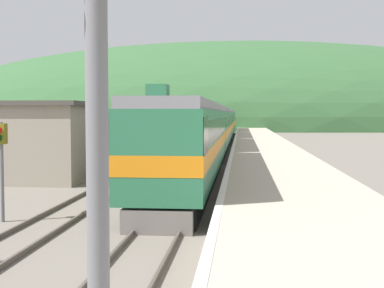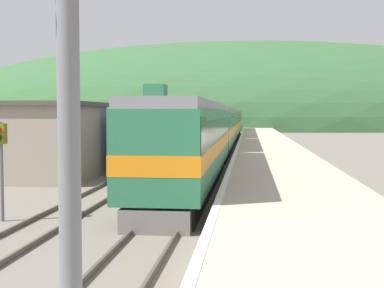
{
  "view_description": "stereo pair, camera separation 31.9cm",
  "coord_description": "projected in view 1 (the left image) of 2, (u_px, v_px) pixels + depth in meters",
  "views": [
    {
      "loc": [
        2.6,
        -0.1,
        3.76
      ],
      "look_at": [
        0.62,
        21.34,
        2.53
      ],
      "focal_mm": 50.0,
      "sensor_mm": 36.0,
      "label": 1
    },
    {
      "loc": [
        2.91,
        -0.06,
        3.76
      ],
      "look_at": [
        0.62,
        21.34,
        2.53
      ],
      "focal_mm": 50.0,
      "sensor_mm": 36.0,
      "label": 2
    }
  ],
  "objects": [
    {
      "name": "distant_hills",
      "position": [
        232.0,
        127.0,
        148.57
      ],
      "size": [
        191.75,
        86.29,
        46.33
      ],
      "color": "#335B33",
      "rests_on": "ground"
    },
    {
      "name": "signal_post_siding",
      "position": [
        1.0,
        150.0,
        18.39
      ],
      "size": [
        0.36,
        0.42,
        3.47
      ],
      "color": "slate",
      "rests_on": "ground"
    },
    {
      "name": "track_siding",
      "position": [
        192.0,
        141.0,
        70.49
      ],
      "size": [
        1.51,
        180.0,
        0.16
      ],
      "color": "#4C443D",
      "rests_on": "ground"
    },
    {
      "name": "carriage_second",
      "position": [
        213.0,
        129.0,
        48.94
      ],
      "size": [
        2.93,
        20.92,
        4.3
      ],
      "color": "black",
      "rests_on": "ground"
    },
    {
      "name": "siding_train",
      "position": [
        177.0,
        131.0,
        53.67
      ],
      "size": [
        2.9,
        44.59,
        3.88
      ],
      "color": "black",
      "rests_on": "ground"
    },
    {
      "name": "carriage_fourth",
      "position": [
        226.0,
        122.0,
        92.28
      ],
      "size": [
        2.93,
        20.92,
        4.3
      ],
      "color": "black",
      "rests_on": "ground"
    },
    {
      "name": "signal_mast_main",
      "position": [
        96.0,
        29.0,
        4.6
      ],
      "size": [
        2.2,
        0.42,
        6.87
      ],
      "color": "slate",
      "rests_on": "ground"
    },
    {
      "name": "express_train_lead_car",
      "position": [
        189.0,
        142.0,
        26.74
      ],
      "size": [
        2.94,
        21.51,
        4.66
      ],
      "color": "black",
      "rests_on": "ground"
    },
    {
      "name": "platform",
      "position": [
        263.0,
        149.0,
        49.8
      ],
      "size": [
        5.66,
        140.0,
        0.94
      ],
      "color": "#B2A893",
      "rests_on": "ground"
    },
    {
      "name": "station_shed",
      "position": [
        31.0,
        140.0,
        30.42
      ],
      "size": [
        7.32,
        7.0,
        4.41
      ],
      "color": "gray",
      "rests_on": "ground"
    },
    {
      "name": "track_main",
      "position": [
        221.0,
        142.0,
        70.13
      ],
      "size": [
        1.52,
        180.0,
        0.16
      ],
      "color": "#4C443D",
      "rests_on": "ground"
    },
    {
      "name": "carriage_third",
      "position": [
        222.0,
        124.0,
        70.61
      ],
      "size": [
        2.93,
        20.92,
        4.3
      ],
      "color": "black",
      "rests_on": "ground"
    }
  ]
}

